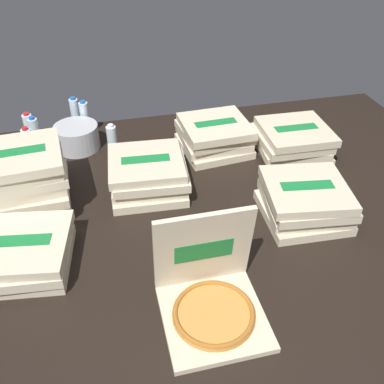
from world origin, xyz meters
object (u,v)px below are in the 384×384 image
(water_bottle_0, at_px, (30,146))
(water_bottle_4, at_px, (30,131))
(pizza_stack_right_mid, at_px, (148,174))
(ice_bucket, at_px, (77,137))
(open_pizza_box, at_px, (211,296))
(pizza_stack_right_near, at_px, (214,136))
(pizza_stack_left_mid, at_px, (25,179))
(pizza_stack_right_far, at_px, (292,141))
(pizza_stack_center_far, at_px, (23,253))
(water_bottle_3, at_px, (36,135))
(water_bottle_5, at_px, (85,118))
(water_bottle_1, at_px, (113,143))
(pizza_stack_left_far, at_px, (305,200))
(water_bottle_2, at_px, (76,115))

(water_bottle_0, height_order, water_bottle_4, same)
(pizza_stack_right_mid, relative_size, ice_bucket, 1.63)
(open_pizza_box, xyz_separation_m, pizza_stack_right_near, (0.35, 1.16, 0.01))
(pizza_stack_left_mid, bearing_deg, pizza_stack_right_far, 5.59)
(pizza_stack_center_far, relative_size, ice_bucket, 1.66)
(water_bottle_3, distance_m, water_bottle_5, 0.33)
(pizza_stack_left_mid, relative_size, water_bottle_1, 1.89)
(pizza_stack_right_near, height_order, water_bottle_0, water_bottle_0)
(pizza_stack_left_mid, xyz_separation_m, pizza_stack_right_mid, (0.61, -0.00, -0.07))
(pizza_stack_right_mid, relative_size, water_bottle_5, 1.87)
(water_bottle_3, bearing_deg, water_bottle_5, 27.32)
(pizza_stack_right_mid, bearing_deg, pizza_stack_right_far, 9.41)
(open_pizza_box, relative_size, pizza_stack_right_mid, 0.94)
(pizza_stack_right_far, height_order, water_bottle_1, water_bottle_1)
(pizza_stack_left_far, xyz_separation_m, water_bottle_2, (-1.06, 1.15, 0.02))
(pizza_stack_right_near, height_order, water_bottle_3, water_bottle_3)
(pizza_stack_center_far, distance_m, ice_bucket, 0.99)
(water_bottle_3, bearing_deg, pizza_stack_left_mid, -91.76)
(pizza_stack_center_far, distance_m, water_bottle_5, 1.16)
(pizza_stack_left_far, xyz_separation_m, water_bottle_5, (-1.00, 1.09, 0.02))
(pizza_stack_center_far, relative_size, water_bottle_4, 1.91)
(water_bottle_0, xyz_separation_m, water_bottle_2, (0.27, 0.34, 0.00))
(pizza_stack_right_mid, xyz_separation_m, water_bottle_4, (-0.62, 0.60, 0.02))
(pizza_stack_left_far, relative_size, pizza_stack_right_mid, 1.03)
(pizza_stack_right_far, relative_size, water_bottle_3, 1.83)
(pizza_stack_right_mid, xyz_separation_m, ice_bucket, (-0.36, 0.52, -0.02))
(pizza_stack_right_mid, distance_m, pizza_stack_center_far, 0.74)
(water_bottle_3, bearing_deg, water_bottle_1, -24.74)
(pizza_stack_left_far, distance_m, pizza_stack_right_near, 0.76)
(ice_bucket, relative_size, water_bottle_3, 1.15)
(pizza_stack_right_mid, bearing_deg, pizza_stack_center_far, -144.70)
(water_bottle_0, bearing_deg, pizza_stack_right_mid, -33.73)
(pizza_stack_right_near, distance_m, water_bottle_5, 0.83)
(water_bottle_5, bearing_deg, water_bottle_0, -139.62)
(ice_bucket, bearing_deg, water_bottle_1, -43.17)
(water_bottle_5, bearing_deg, water_bottle_3, -152.68)
(pizza_stack_right_near, relative_size, water_bottle_0, 1.87)
(pizza_stack_right_far, height_order, water_bottle_3, water_bottle_3)
(pizza_stack_left_mid, distance_m, water_bottle_0, 0.42)
(pizza_stack_left_mid, distance_m, water_bottle_1, 0.56)
(pizza_stack_right_near, xyz_separation_m, water_bottle_5, (-0.75, 0.37, 0.02))
(pizza_stack_right_mid, bearing_deg, pizza_stack_right_near, 34.99)
(water_bottle_0, relative_size, water_bottle_4, 1.00)
(water_bottle_1, bearing_deg, pizza_stack_left_far, -40.53)
(pizza_stack_left_far, bearing_deg, pizza_stack_left_mid, 163.04)
(water_bottle_3, bearing_deg, water_bottle_4, 119.17)
(water_bottle_4, bearing_deg, pizza_stack_left_far, -36.88)
(ice_bucket, height_order, water_bottle_0, water_bottle_0)
(water_bottle_4, bearing_deg, pizza_stack_left_mid, -88.25)
(pizza_stack_left_far, height_order, water_bottle_2, water_bottle_2)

